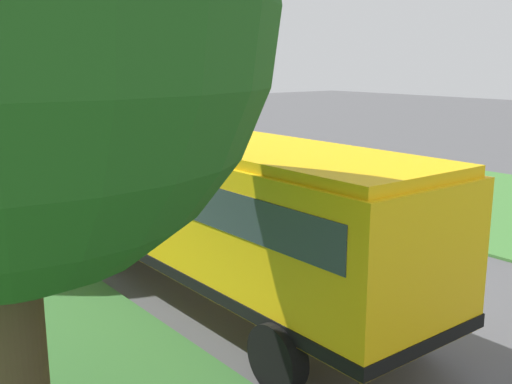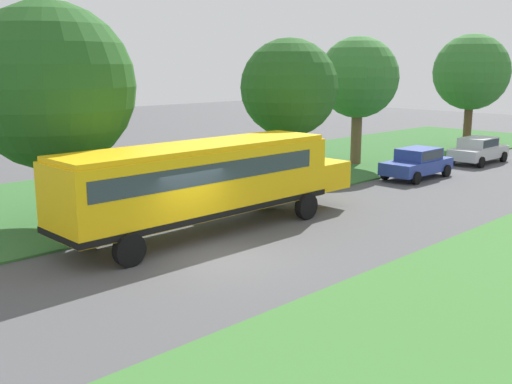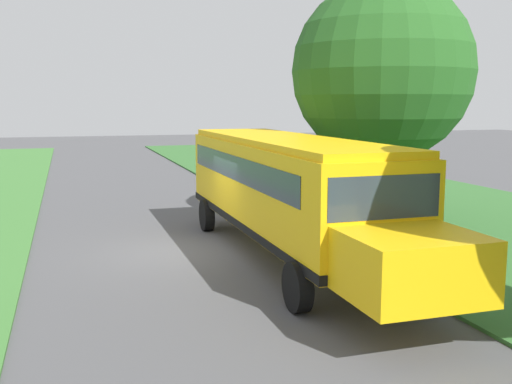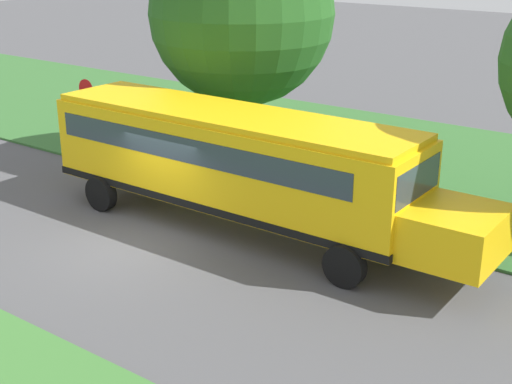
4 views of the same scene
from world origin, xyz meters
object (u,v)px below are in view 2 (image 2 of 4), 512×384
at_px(car_blue_nearest, 417,161).
at_px(oak_tree_far_end, 359,78).
at_px(car_silver_middle, 478,149).
at_px(oak_tree_beside_bus, 52,86).
at_px(oak_tree_across_road, 471,71).
at_px(oak_tree_roadside_mid, 289,86).
at_px(school_bus, 206,179).

height_order(car_blue_nearest, oak_tree_far_end, oak_tree_far_end).
bearing_deg(car_blue_nearest, car_silver_middle, 90.00).
xyz_separation_m(car_blue_nearest, oak_tree_beside_bus, (-4.05, -17.78, 4.20)).
bearing_deg(car_blue_nearest, oak_tree_across_road, 105.82).
bearing_deg(oak_tree_across_road, car_blue_nearest, -74.18).
relative_size(oak_tree_beside_bus, oak_tree_far_end, 1.08).
height_order(oak_tree_roadside_mid, oak_tree_far_end, oak_tree_far_end).
distance_m(oak_tree_far_end, oak_tree_across_road, 11.27).
bearing_deg(oak_tree_far_end, school_bus, -72.23).
relative_size(car_silver_middle, oak_tree_roadside_mid, 0.63).
bearing_deg(car_silver_middle, oak_tree_far_end, -129.66).
bearing_deg(oak_tree_roadside_mid, oak_tree_beside_bus, -95.84).
relative_size(car_blue_nearest, oak_tree_beside_bus, 0.55).
distance_m(car_silver_middle, oak_tree_roadside_mid, 14.51).
relative_size(car_silver_middle, oak_tree_beside_bus, 0.55).
bearing_deg(oak_tree_far_end, oak_tree_roadside_mid, -77.22).
bearing_deg(oak_tree_far_end, oak_tree_beside_bus, -87.96).
bearing_deg(oak_tree_across_road, car_silver_middle, -57.45).
bearing_deg(school_bus, car_silver_middle, 90.81).
xyz_separation_m(car_blue_nearest, oak_tree_across_road, (-3.51, 12.38, 4.53)).
xyz_separation_m(school_bus, car_blue_nearest, (-0.30, 14.49, -1.05)).
height_order(car_silver_middle, oak_tree_across_road, oak_tree_across_road).
relative_size(car_silver_middle, oak_tree_across_road, 0.56).
xyz_separation_m(oak_tree_beside_bus, oak_tree_across_road, (0.54, 30.16, 0.33)).
relative_size(oak_tree_roadside_mid, oak_tree_far_end, 0.95).
height_order(oak_tree_beside_bus, oak_tree_roadside_mid, oak_tree_beside_bus).
height_order(car_blue_nearest, oak_tree_across_road, oak_tree_across_road).
height_order(oak_tree_beside_bus, oak_tree_across_road, oak_tree_beside_bus).
height_order(school_bus, oak_tree_roadside_mid, oak_tree_roadside_mid).
bearing_deg(oak_tree_roadside_mid, oak_tree_across_road, 91.75).
bearing_deg(oak_tree_beside_bus, car_blue_nearest, 77.17).
bearing_deg(oak_tree_across_road, oak_tree_roadside_mid, -88.25).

